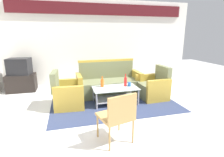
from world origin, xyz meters
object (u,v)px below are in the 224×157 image
Objects in this scene: armchair_left at (68,95)px; television at (19,66)px; armchair_right at (153,88)px; wicker_chair at (118,114)px; bottle_red at (125,81)px; bottle_orange at (102,83)px; cup at (129,84)px; tv_stand at (22,83)px; couch at (109,83)px; coffee_table at (115,93)px.

armchair_left is 2.08m from television.
television is (-3.56, 1.53, 0.47)m from armchair_right.
armchair_right is at bearing 33.93° from wicker_chair.
television is (-2.75, 1.58, 0.23)m from bottle_red.
television reaches higher than armchair_right.
cup is at bearing -11.07° from bottle_orange.
tv_stand reaches higher than cup.
bottle_orange is 0.31× the size of wicker_chair.
bottle_orange is at bearing 59.48° from couch.
armchair_right is (2.23, -0.00, 0.00)m from armchair_left.
wicker_chair reaches higher than cup.
cup is (0.36, -0.68, 0.14)m from couch.
couch is 2.27× the size of tv_stand.
television reaches higher than bottle_orange.
bottle_red is 0.39× the size of tv_stand.
armchair_left is 1.44m from bottle_red.
tv_stand is (-2.18, 1.48, -0.25)m from bottle_orange.
cup is 0.15× the size of television.
couch is at bearing -20.48° from tv_stand.
wicker_chair is at bearing -115.80° from cup.
cup is 0.12× the size of tv_stand.
armchair_right is 3.88m from tv_stand.
tv_stand is 0.50m from television.
armchair_right is 0.77× the size of coffee_table.
wicker_chair is (-0.41, -2.29, 0.18)m from couch.
armchair_right is 2.72× the size of bottle_red.
wicker_chair is at bearing -93.60° from bottle_orange.
tv_stand is (-2.47, 1.64, -0.01)m from coffee_table.
cup is (-0.72, -0.08, 0.17)m from armchair_right.
coffee_table is (-0.01, -0.71, -0.04)m from couch.
armchair_right is at bearing 5.81° from coffee_table.
coffee_table is at bearing 61.19° from wicker_chair.
couch is 0.66m from bottle_orange.
couch is at bearing 121.29° from armchair_left.
armchair_right reaches higher than wicker_chair.
coffee_table is (-1.09, -0.11, -0.02)m from armchair_right.
bottle_red is 1.78m from wicker_chair.
tv_stand is at bearing -22.12° from couch.
armchair_left is at bearing -48.79° from tv_stand.
bottle_red is 0.48× the size of television.
armchair_left is 2.03m from tv_stand.
television is at bearing 81.52° from tv_stand.
television is at bearing 108.23° from wicker_chair.
bottle_red is 3.18m from tv_stand.
armchair_left is 0.77× the size of coffee_table.
television reaches higher than armchair_left.
armchair_left reaches higher than wicker_chair.
television is (-1.34, 1.53, 0.47)m from armchair_left.
bottle_red is 1.19× the size of bottle_orange.
couch is 0.79m from cup.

